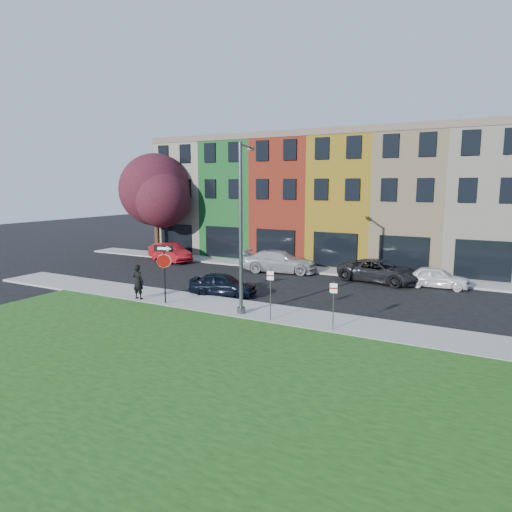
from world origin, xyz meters
The scene contains 16 objects.
ground centered at (0.00, 0.00, 0.00)m, with size 120.00×120.00×0.00m, color black.
sidewalk_near centered at (2.00, 3.00, 0.06)m, with size 40.00×3.00×0.12m, color gray.
sidewalk_far centered at (-3.00, 15.00, 0.06)m, with size 40.00×2.40×0.12m, color gray.
grass_park centered at (8.00, -6.00, 0.05)m, with size 40.00×16.00×0.10m, color #184413.
rowhouse_block centered at (-2.50, 21.18, 4.99)m, with size 30.00×10.12×10.00m.
stop_sign centered at (-4.53, 1.88, 2.34)m, with size 1.01×0.36×3.12m.
man centered at (-6.40, 1.90, 1.08)m, with size 0.71×0.47×1.93m, color black.
sedan_near centered at (-2.97, 5.17, 0.67)m, with size 4.17×2.40×1.34m, color black.
parked_car_red centered at (-13.26, 13.05, 0.76)m, with size 4.91×3.14×1.53m, color maroon.
parked_car_silver centered at (-3.16, 13.17, 0.79)m, with size 5.81×3.32×1.59m, color #9E9EA3.
parked_car_dark centered at (4.07, 13.14, 0.74)m, with size 5.66×3.30×1.48m, color black.
parked_car_white centered at (7.61, 13.28, 0.65)m, with size 3.87×1.62×1.31m, color silver.
street_lamp centered at (-0.06, 2.36, 4.26)m, with size 0.95×2.52×8.21m.
parking_sign_a centered at (1.73, 1.89, 1.62)m, with size 0.31×0.13×2.45m.
parking_sign_b centered at (4.78, 1.89, 1.46)m, with size 0.32×0.11×2.14m.
tree_purple centered at (-16.21, 15.15, 5.72)m, with size 7.66×6.70×8.96m.
Camera 1 is at (10.97, -16.53, 6.40)m, focal length 32.00 mm.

